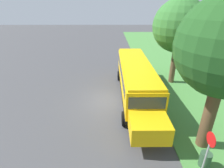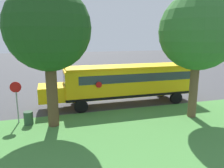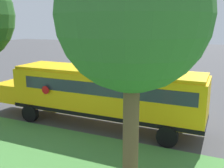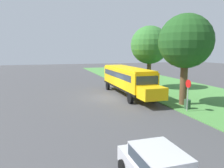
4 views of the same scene
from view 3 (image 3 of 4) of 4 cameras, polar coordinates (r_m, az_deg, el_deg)
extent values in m
plane|color=#424244|center=(17.21, -0.69, -5.66)|extent=(120.00, 120.00, 0.00)
cube|color=yellow|center=(14.17, -1.39, -1.77)|extent=(2.50, 10.50, 2.20)
cube|color=yellow|center=(17.77, -19.81, -1.31)|extent=(2.20, 1.90, 1.10)
cube|color=yellow|center=(13.92, -1.41, 2.93)|extent=(2.35, 10.29, 0.16)
cube|color=black|center=(14.46, -1.37, -5.53)|extent=(2.54, 10.54, 0.20)
cube|color=#2D3842|center=(13.94, -0.28, -0.07)|extent=(2.53, 9.24, 0.64)
cube|color=#2D3842|center=(16.89, -17.60, 1.65)|extent=(2.25, 0.12, 0.80)
cylinder|color=red|center=(14.43, -14.29, -1.30)|extent=(0.03, 0.44, 0.44)
cylinder|color=black|center=(15.82, -17.36, -6.09)|extent=(0.30, 1.00, 1.00)
cylinder|color=black|center=(17.67, -12.07, -3.76)|extent=(0.30, 1.00, 1.00)
cylinder|color=black|center=(12.42, 11.93, -11.13)|extent=(0.30, 1.00, 1.00)
cylinder|color=black|center=(14.71, 13.98, -7.33)|extent=(0.30, 1.00, 1.00)
cylinder|color=brown|center=(9.29, 4.12, -9.53)|extent=(0.56, 0.56, 3.94)
sphere|color=#33702D|center=(8.58, 4.56, 14.87)|extent=(4.99, 4.99, 4.99)
camera|label=1|loc=(24.79, -31.48, 16.34)|focal=28.00mm
camera|label=2|loc=(12.75, -85.00, 0.87)|focal=35.00mm
camera|label=4|loc=(36.23, -30.57, 10.69)|focal=35.00mm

